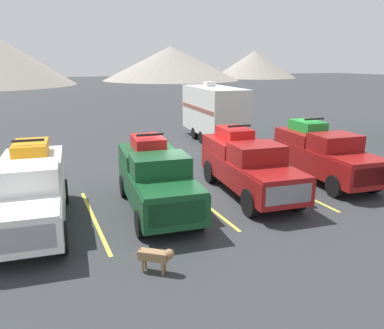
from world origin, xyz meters
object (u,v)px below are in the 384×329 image
at_px(pickup_truck_c, 247,164).
at_px(camper_trailer_a, 214,110).
at_px(pickup_truck_a, 30,189).
at_px(pickup_truck_b, 156,177).
at_px(dog, 157,256).
at_px(pickup_truck_d, 323,153).

relative_size(pickup_truck_c, camper_trailer_a, 0.80).
height_order(pickup_truck_a, pickup_truck_b, pickup_truck_a).
bearing_deg(camper_trailer_a, pickup_truck_a, -138.66).
bearing_deg(dog, pickup_truck_d, 26.62).
relative_size(pickup_truck_d, camper_trailer_a, 0.77).
bearing_deg(pickup_truck_d, camper_trailer_a, 92.85).
bearing_deg(dog, pickup_truck_b, 72.31).
bearing_deg(dog, camper_trailer_a, 58.92).
bearing_deg(pickup_truck_b, pickup_truck_c, 3.14).
relative_size(pickup_truck_b, pickup_truck_d, 0.98).
xyz_separation_m(pickup_truck_c, pickup_truck_d, (3.98, 0.27, -0.01)).
height_order(camper_trailer_a, dog, camper_trailer_a).
xyz_separation_m(pickup_truck_a, pickup_truck_b, (4.02, -0.22, -0.04)).
bearing_deg(pickup_truck_d, pickup_truck_c, -176.12).
xyz_separation_m(pickup_truck_a, camper_trailer_a, (11.29, 9.94, 0.76)).
bearing_deg(pickup_truck_d, dog, -153.38).
distance_m(pickup_truck_b, pickup_truck_c, 3.79).
bearing_deg(pickup_truck_b, pickup_truck_a, 176.80).
distance_m(camper_trailer_a, dog, 16.67).
height_order(pickup_truck_d, camper_trailer_a, camper_trailer_a).
bearing_deg(camper_trailer_a, pickup_truck_c, -109.34).
bearing_deg(pickup_truck_a, camper_trailer_a, 41.34).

